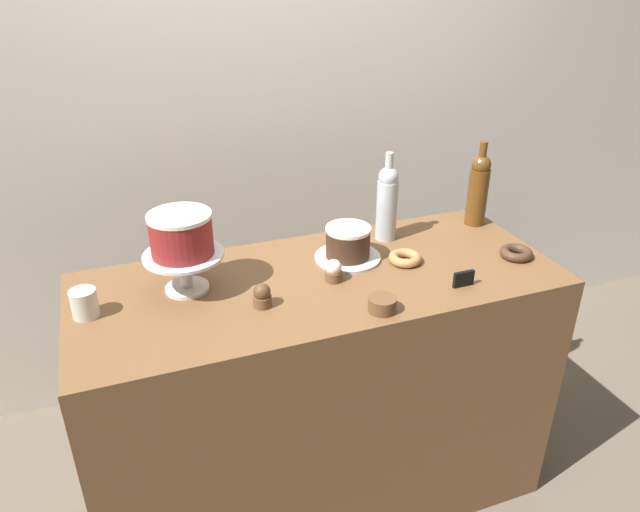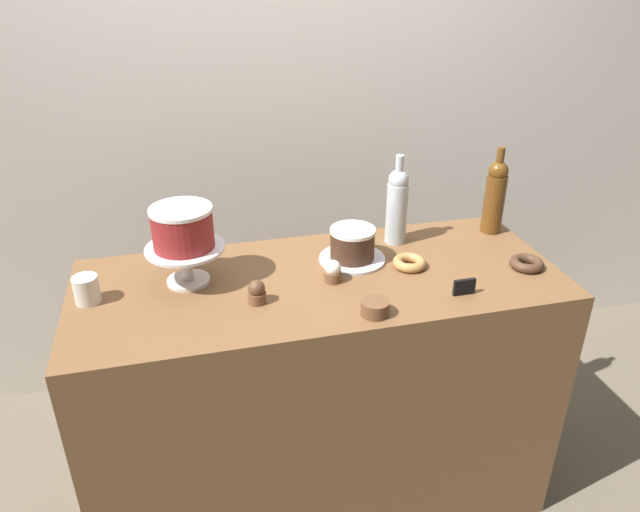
# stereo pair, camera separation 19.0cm
# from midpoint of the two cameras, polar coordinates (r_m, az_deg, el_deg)

# --- Properties ---
(ground_plane) EXTENTS (12.00, 12.00, 0.00)m
(ground_plane) POSITION_cam_midpoint_polar(r_m,az_deg,el_deg) (2.54, -2.29, -21.16)
(ground_plane) COLOR #665B4C
(back_wall) EXTENTS (6.00, 0.05, 2.60)m
(back_wall) POSITION_cam_midpoint_polar(r_m,az_deg,el_deg) (2.62, -9.22, 13.77)
(back_wall) COLOR silver
(back_wall) RESTS_ON ground_plane
(display_counter) EXTENTS (1.58, 0.64, 0.95)m
(display_counter) POSITION_cam_midpoint_polar(r_m,az_deg,el_deg) (2.21, -2.52, -12.96)
(display_counter) COLOR brown
(display_counter) RESTS_ON ground_plane
(cake_stand_pedestal) EXTENTS (0.25, 0.25, 0.13)m
(cake_stand_pedestal) POSITION_cam_midpoint_polar(r_m,az_deg,el_deg) (1.90, -15.62, -0.91)
(cake_stand_pedestal) COLOR silver
(cake_stand_pedestal) RESTS_ON display_counter
(white_layer_cake) EXTENTS (0.19, 0.19, 0.13)m
(white_layer_cake) POSITION_cam_midpoint_polar(r_m,az_deg,el_deg) (1.85, -16.02, 1.96)
(white_layer_cake) COLOR maroon
(white_layer_cake) RESTS_ON cake_stand_pedestal
(silver_serving_platter) EXTENTS (0.23, 0.23, 0.01)m
(silver_serving_platter) POSITION_cam_midpoint_polar(r_m,az_deg,el_deg) (2.05, 0.01, -0.18)
(silver_serving_platter) COLOR silver
(silver_serving_platter) RESTS_ON display_counter
(chocolate_round_cake) EXTENTS (0.15, 0.15, 0.11)m
(chocolate_round_cake) POSITION_cam_midpoint_polar(r_m,az_deg,el_deg) (2.02, 0.01, 1.30)
(chocolate_round_cake) COLOR #3D2619
(chocolate_round_cake) RESTS_ON silver_serving_platter
(wine_bottle_clear) EXTENTS (0.08, 0.08, 0.33)m
(wine_bottle_clear) POSITION_cam_midpoint_polar(r_m,az_deg,el_deg) (2.14, 3.92, 5.16)
(wine_bottle_clear) COLOR #B2BCC1
(wine_bottle_clear) RESTS_ON display_counter
(wine_bottle_amber) EXTENTS (0.08, 0.08, 0.33)m
(wine_bottle_amber) POSITION_cam_midpoint_polar(r_m,az_deg,el_deg) (2.32, 12.64, 6.27)
(wine_bottle_amber) COLOR #5B3814
(wine_bottle_amber) RESTS_ON display_counter
(cupcake_chocolate) EXTENTS (0.06, 0.06, 0.07)m
(cupcake_chocolate) POSITION_cam_midpoint_polar(r_m,az_deg,el_deg) (1.79, -8.59, -3.87)
(cupcake_chocolate) COLOR brown
(cupcake_chocolate) RESTS_ON display_counter
(cupcake_vanilla) EXTENTS (0.06, 0.06, 0.07)m
(cupcake_vanilla) POSITION_cam_midpoint_polar(r_m,az_deg,el_deg) (1.90, -1.55, -1.51)
(cupcake_vanilla) COLOR brown
(cupcake_vanilla) RESTS_ON display_counter
(donut_chocolate) EXTENTS (0.11, 0.11, 0.03)m
(donut_chocolate) POSITION_cam_midpoint_polar(r_m,az_deg,el_deg) (2.13, 15.86, 0.23)
(donut_chocolate) COLOR #472D1E
(donut_chocolate) RESTS_ON display_counter
(donut_maple) EXTENTS (0.11, 0.11, 0.03)m
(donut_maple) POSITION_cam_midpoint_polar(r_m,az_deg,el_deg) (2.03, 5.49, -0.27)
(donut_maple) COLOR #B27F47
(donut_maple) RESTS_ON display_counter
(cookie_stack) EXTENTS (0.08, 0.08, 0.04)m
(cookie_stack) POSITION_cam_midpoint_polar(r_m,az_deg,el_deg) (1.75, 2.90, -4.71)
(cookie_stack) COLOR brown
(cookie_stack) RESTS_ON display_counter
(price_sign_chalkboard) EXTENTS (0.07, 0.01, 0.05)m
(price_sign_chalkboard) POSITION_cam_midpoint_polar(r_m,az_deg,el_deg) (1.91, 10.82, -2.24)
(price_sign_chalkboard) COLOR black
(price_sign_chalkboard) RESTS_ON display_counter
(coffee_cup_ceramic) EXTENTS (0.08, 0.08, 0.09)m
(coffee_cup_ceramic) POSITION_cam_midpoint_polar(r_m,az_deg,el_deg) (1.88, -24.32, -4.22)
(coffee_cup_ceramic) COLOR silver
(coffee_cup_ceramic) RESTS_ON display_counter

